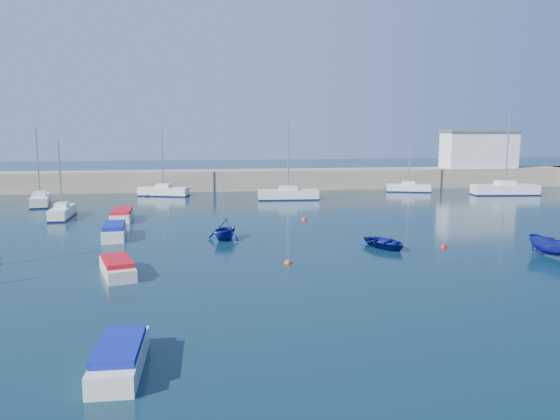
{
  "coord_description": "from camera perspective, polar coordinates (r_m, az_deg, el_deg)",
  "views": [
    {
      "loc": [
        -7.83,
        -27.09,
        8.56
      ],
      "look_at": [
        -2.07,
        17.23,
        1.6
      ],
      "focal_mm": 35.0,
      "sensor_mm": 36.0,
      "label": 1
    }
  ],
  "objects": [
    {
      "name": "sailboat_4",
      "position": [
        64.44,
        -23.76,
        0.99
      ],
      "size": [
        3.07,
        6.51,
        8.27
      ],
      "rotation": [
        0.0,
        0.0,
        0.22
      ],
      "color": "silver",
      "rests_on": "ground"
    },
    {
      "name": "ground",
      "position": [
        29.47,
        8.42,
        -8.13
      ],
      "size": [
        220.0,
        220.0,
        0.0
      ],
      "primitive_type": "plane",
      "color": "#0B2431",
      "rests_on": "ground"
    },
    {
      "name": "dinghy_right",
      "position": [
        40.1,
        26.68,
        -3.44
      ],
      "size": [
        2.61,
        3.76,
        1.36
      ],
      "primitive_type": "imported",
      "rotation": [
        0.0,
        0.0,
        0.41
      ],
      "color": "navy",
      "rests_on": "ground"
    },
    {
      "name": "dinghy_center",
      "position": [
        39.18,
        10.95,
        -3.36
      ],
      "size": [
        3.85,
        4.4,
        0.76
      ],
      "primitive_type": "imported",
      "rotation": [
        0.0,
        0.0,
        0.41
      ],
      "color": "navy",
      "rests_on": "ground"
    },
    {
      "name": "motorboat_2",
      "position": [
        51.66,
        -16.16,
        -0.51
      ],
      "size": [
        1.91,
        4.92,
        1.0
      ],
      "rotation": [
        0.0,
        0.0,
        0.04
      ],
      "color": "silver",
      "rests_on": "ground"
    },
    {
      "name": "sailboat_7",
      "position": [
        72.74,
        13.26,
        2.29
      ],
      "size": [
        5.78,
        2.92,
        7.38
      ],
      "rotation": [
        0.0,
        0.0,
        1.31
      ],
      "color": "silver",
      "rests_on": "ground"
    },
    {
      "name": "buoy_2",
      "position": [
        41.23,
        25.64,
        -4.02
      ],
      "size": [
        0.49,
        0.49,
        0.49
      ],
      "primitive_type": "sphere",
      "color": "red",
      "rests_on": "ground"
    },
    {
      "name": "motorboat_0",
      "position": [
        32.99,
        -16.64,
        -5.74
      ],
      "size": [
        2.74,
        4.66,
        0.99
      ],
      "rotation": [
        0.0,
        0.0,
        0.29
      ],
      "color": "silver",
      "rests_on": "ground"
    },
    {
      "name": "sailboat_5",
      "position": [
        68.15,
        -12.08,
        1.94
      ],
      "size": [
        6.33,
        3.42,
        8.07
      ],
      "rotation": [
        0.0,
        0.0,
        1.27
      ],
      "color": "silver",
      "rests_on": "ground"
    },
    {
      "name": "back_wall",
      "position": [
        73.87,
        -1.29,
        3.21
      ],
      "size": [
        96.0,
        4.5,
        2.6
      ],
      "primitive_type": "cube",
      "color": "gray",
      "rests_on": "ground"
    },
    {
      "name": "harbor_office",
      "position": [
        82.37,
        20.05,
        5.91
      ],
      "size": [
        10.0,
        4.0,
        5.0
      ],
      "primitive_type": "cube",
      "color": "silver",
      "rests_on": "back_wall"
    },
    {
      "name": "sailboat_8",
      "position": [
        73.31,
        22.44,
        2.02
      ],
      "size": [
        8.18,
        2.89,
        10.47
      ],
      "rotation": [
        0.0,
        0.0,
        1.49
      ],
      "color": "silver",
      "rests_on": "ground"
    },
    {
      "name": "buoy_0",
      "position": [
        34.3,
        0.82,
        -5.6
      ],
      "size": [
        0.48,
        0.48,
        0.48
      ],
      "primitive_type": "sphere",
      "color": "red",
      "rests_on": "ground"
    },
    {
      "name": "buoy_3",
      "position": [
        49.94,
        2.54,
        -1.03
      ],
      "size": [
        0.5,
        0.5,
        0.5
      ],
      "primitive_type": "sphere",
      "color": "red",
      "rests_on": "ground"
    },
    {
      "name": "motorboat_3",
      "position": [
        20.68,
        -16.39,
        -14.5
      ],
      "size": [
        1.58,
        4.46,
        1.04
      ],
      "rotation": [
        0.0,
        0.0,
        -0.0
      ],
      "color": "silver",
      "rests_on": "ground"
    },
    {
      "name": "sailboat_3",
      "position": [
        54.74,
        -21.79,
        -0.18
      ],
      "size": [
        1.73,
        5.48,
        7.25
      ],
      "rotation": [
        0.0,
        0.0,
        0.04
      ],
      "color": "silver",
      "rests_on": "ground"
    },
    {
      "name": "dinghy_left",
      "position": [
        41.3,
        -5.79,
        -2.03
      ],
      "size": [
        3.84,
        3.97,
        1.6
      ],
      "primitive_type": "imported",
      "rotation": [
        0.0,
        0.0,
        -0.57
      ],
      "color": "navy",
      "rests_on": "ground"
    },
    {
      "name": "buoy_1",
      "position": [
        40.38,
        16.71,
        -3.77
      ],
      "size": [
        0.47,
        0.47,
        0.47
      ],
      "primitive_type": "sphere",
      "color": "red",
      "rests_on": "ground"
    },
    {
      "name": "motorboat_1",
      "position": [
        43.66,
        -16.92,
        -2.14
      ],
      "size": [
        2.06,
        4.72,
        1.12
      ],
      "rotation": [
        0.0,
        0.0,
        0.1
      ],
      "color": "silver",
      "rests_on": "ground"
    },
    {
      "name": "sailboat_6",
      "position": [
        63.38,
        0.86,
        1.66
      ],
      "size": [
        7.03,
        2.18,
        9.15
      ],
      "rotation": [
        0.0,
        0.0,
        1.54
      ],
      "color": "silver",
      "rests_on": "ground"
    }
  ]
}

